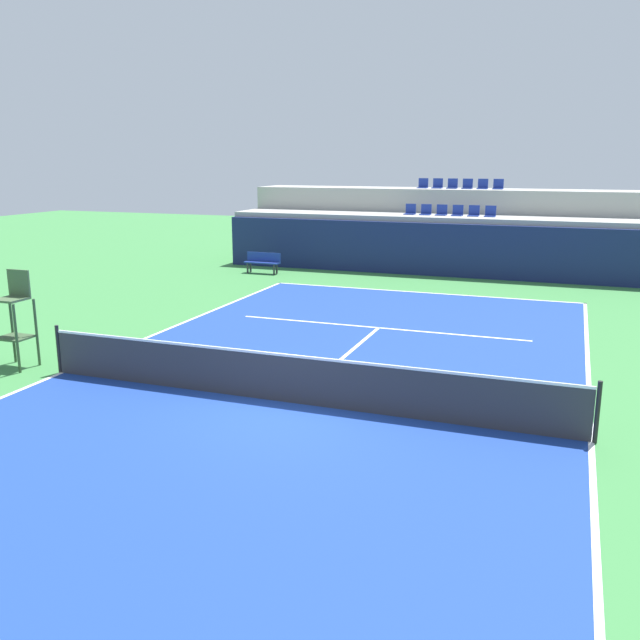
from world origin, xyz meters
TOP-DOWN VIEW (x-y plane):
  - ground_plane at (0.00, 0.00)m, footprint 80.00×80.00m
  - court_surface at (0.00, 0.00)m, footprint 11.00×24.00m
  - baseline_far at (0.00, 11.95)m, footprint 11.00×0.10m
  - sideline_left at (-5.45, 0.00)m, footprint 0.10×24.00m
  - sideline_right at (5.45, 0.00)m, footprint 0.10×24.00m
  - service_line_far at (0.00, 6.40)m, footprint 8.26×0.10m
  - centre_service_line at (0.00, 3.20)m, footprint 0.10×6.40m
  - back_wall at (0.00, 15.75)m, footprint 18.68×0.30m
  - stands_tier_lower at (0.00, 17.10)m, footprint 18.68×2.40m
  - stands_tier_upper at (0.00, 19.50)m, footprint 18.68×2.40m
  - seating_row_lower at (-0.00, 17.19)m, footprint 3.77×0.44m
  - seating_row_upper at (-0.00, 19.59)m, footprint 3.77×0.44m
  - tennis_net at (0.00, 0.00)m, footprint 11.08×0.08m
  - umpire_chair at (-6.70, 0.06)m, footprint 0.76×0.66m
  - player_bench at (-7.06, 13.89)m, footprint 1.50×0.40m

SIDE VIEW (x-z plane):
  - ground_plane at x=0.00m, z-range 0.00..0.00m
  - court_surface at x=0.00m, z-range 0.00..0.01m
  - baseline_far at x=0.00m, z-range 0.01..0.01m
  - sideline_left at x=-5.45m, z-range 0.01..0.01m
  - sideline_right at x=5.45m, z-range 0.01..0.01m
  - service_line_far at x=0.00m, z-range 0.01..0.01m
  - centre_service_line at x=0.00m, z-range 0.01..0.01m
  - player_bench at x=-7.06m, z-range 0.08..0.93m
  - tennis_net at x=0.00m, z-range -0.03..1.04m
  - back_wall at x=0.00m, z-range 0.00..2.12m
  - stands_tier_lower at x=0.00m, z-range 0.00..2.33m
  - umpire_chair at x=-6.70m, z-range 0.09..2.29m
  - stands_tier_upper at x=0.00m, z-range 0.00..3.34m
  - seating_row_lower at x=0.00m, z-range 2.23..2.67m
  - seating_row_upper at x=0.00m, z-range 3.24..3.68m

